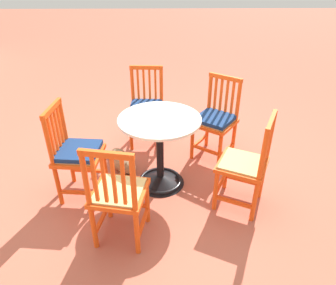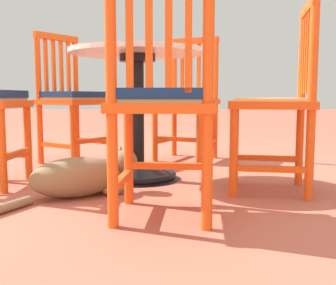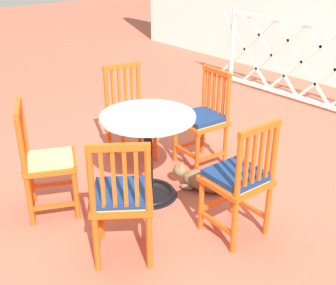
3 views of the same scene
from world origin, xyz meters
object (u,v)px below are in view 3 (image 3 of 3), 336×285
Objects in this scene: cafe_table at (149,165)px; orange_chair_tucked_in at (122,199)px; orange_chair_by_planter at (130,116)px; tabby_cat at (203,180)px; orange_chair_near_fence at (46,162)px; orange_chair_at_corner at (203,120)px; orange_chair_facing_out at (238,180)px.

orange_chair_tucked_in is (0.50, -0.60, 0.16)m from cafe_table.
orange_chair_by_planter is 1.57× the size of tabby_cat.
orange_chair_at_corner is at bearing 83.01° from orange_chair_near_fence.
tabby_cat is at bearing 157.41° from orange_chair_facing_out.
cafe_table is 0.51m from tabby_cat.
orange_chair_tucked_in is at bearing -75.32° from tabby_cat.
orange_chair_tucked_in and orange_chair_at_corner have the same top height.
orange_chair_near_fence and orange_chair_by_planter have the same top height.
orange_chair_tucked_in is (0.82, 0.14, 0.01)m from orange_chair_near_fence.
orange_chair_facing_out is (0.33, 0.77, 0.00)m from orange_chair_tucked_in.
orange_chair_tucked_in is at bearing -37.44° from orange_chair_by_planter.
orange_chair_at_corner reaches higher than tabby_cat.
orange_chair_tucked_in is at bearing -50.51° from cafe_table.
tabby_cat is (0.37, -0.34, -0.35)m from orange_chair_at_corner.
orange_chair_facing_out and orange_chair_by_planter have the same top height.
orange_chair_near_fence is 1.12m from orange_chair_by_planter.
cafe_table is 1.31× the size of tabby_cat.
tabby_cat is (0.56, 1.15, -0.34)m from orange_chair_near_fence.
orange_chair_near_fence is (-0.32, -0.74, 0.15)m from cafe_table.
orange_chair_at_corner is at bearing 115.20° from orange_chair_tucked_in.
orange_chair_near_fence reaches higher than cafe_table.
orange_chair_by_planter is 0.99m from tabby_cat.
cafe_table is at bearing -168.84° from orange_chair_facing_out.
orange_chair_tucked_in is 1.00× the size of orange_chair_at_corner.
orange_chair_facing_out is (0.82, 0.16, 0.16)m from cafe_table.
orange_chair_at_corner is 0.71m from orange_chair_by_planter.
orange_chair_facing_out reaches higher than cafe_table.
orange_chair_facing_out reaches higher than tabby_cat.
orange_chair_near_fence is 1.57× the size of tabby_cat.
orange_chair_facing_out is at bearing 38.23° from orange_chair_near_fence.
orange_chair_at_corner is 0.62m from tabby_cat.
orange_chair_by_planter is at bearing -174.05° from tabby_cat.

